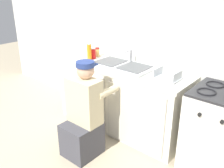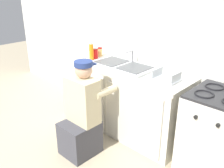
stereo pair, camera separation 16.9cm
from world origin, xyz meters
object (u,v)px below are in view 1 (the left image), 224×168
object	(u,v)px
sink_double_basin	(122,65)
dish_rack_tray	(167,77)
condiment_jar	(97,52)
soda_cup_red	(93,53)
plumber_person	(84,118)
soap_bottle_orange	(89,52)
stove_range	(217,131)

from	to	relation	value
sink_double_basin	dish_rack_tray	size ratio (longest dim) A/B	2.86
condiment_jar	soda_cup_red	bearing A→B (deg)	-73.90
dish_rack_tray	sink_double_basin	bearing A→B (deg)	177.38
soda_cup_red	plumber_person	bearing A→B (deg)	-53.23
plumber_person	soap_bottle_orange	world-z (taller)	soap_bottle_orange
soap_bottle_orange	soda_cup_red	world-z (taller)	soap_bottle_orange
soap_bottle_orange	soda_cup_red	bearing A→B (deg)	103.32
plumber_person	condiment_jar	world-z (taller)	plumber_person
sink_double_basin	soap_bottle_orange	distance (m)	0.53
plumber_person	condiment_jar	bearing A→B (deg)	124.28
stove_range	soda_cup_red	xyz separation A→B (m)	(-1.79, 0.02, 0.50)
sink_double_basin	soap_bottle_orange	world-z (taller)	soap_bottle_orange
condiment_jar	dish_rack_tray	xyz separation A→B (m)	(1.23, -0.18, -0.04)
stove_range	dish_rack_tray	distance (m)	0.76
condiment_jar	soap_bottle_orange	bearing A→B (deg)	-75.05
stove_range	condiment_jar	world-z (taller)	condiment_jar
stove_range	condiment_jar	xyz separation A→B (m)	(-1.83, 0.15, 0.49)
plumber_person	soap_bottle_orange	distance (m)	1.00
dish_rack_tray	soda_cup_red	size ratio (longest dim) A/B	1.84
stove_range	plumber_person	world-z (taller)	plumber_person
sink_double_basin	plumber_person	world-z (taller)	plumber_person
stove_range	soda_cup_red	bearing A→B (deg)	179.25
condiment_jar	dish_rack_tray	bearing A→B (deg)	-8.16
plumber_person	dish_rack_tray	xyz separation A→B (m)	(0.63, 0.69, 0.44)
soap_bottle_orange	soda_cup_red	xyz separation A→B (m)	(-0.02, 0.09, -0.04)
condiment_jar	plumber_person	bearing A→B (deg)	-55.72
stove_range	dish_rack_tray	world-z (taller)	dish_rack_tray
dish_rack_tray	soda_cup_red	world-z (taller)	soda_cup_red
dish_rack_tray	soap_bottle_orange	bearing A→B (deg)	-178.19
soap_bottle_orange	dish_rack_tray	distance (m)	1.17
condiment_jar	soap_bottle_orange	world-z (taller)	soap_bottle_orange
sink_double_basin	soda_cup_red	bearing A→B (deg)	177.73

